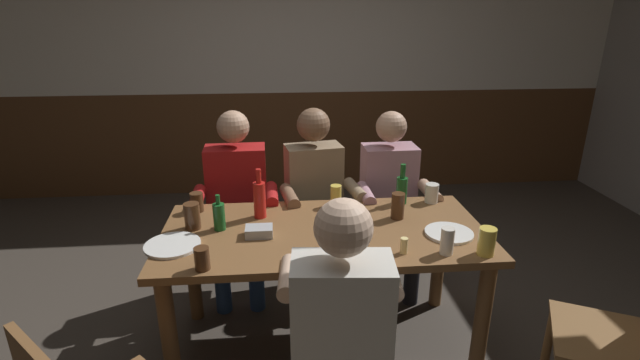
% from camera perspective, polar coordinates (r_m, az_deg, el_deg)
% --- Properties ---
extents(ground_plane, '(7.67, 7.67, 0.00)m').
position_cam_1_polar(ground_plane, '(2.92, 0.33, -18.81)').
color(ground_plane, '#423A33').
extents(back_wall_upper, '(6.39, 0.12, 1.55)m').
position_cam_1_polar(back_wall_upper, '(4.79, -2.68, 20.03)').
color(back_wall_upper, silver).
extents(back_wall_wainscot, '(6.39, 0.12, 1.06)m').
position_cam_1_polar(back_wall_wainscot, '(4.97, -2.44, 4.81)').
color(back_wall_wainscot, brown).
rests_on(back_wall_wainscot, ground_plane).
extents(dining_table, '(1.71, 0.82, 0.74)m').
position_cam_1_polar(dining_table, '(2.53, 0.48, -8.38)').
color(dining_table, brown).
rests_on(dining_table, ground_plane).
extents(person_0, '(0.54, 0.50, 1.25)m').
position_cam_1_polar(person_0, '(3.09, -10.20, -2.13)').
color(person_0, '#AD1919').
rests_on(person_0, ground_plane).
extents(person_1, '(0.55, 0.55, 1.25)m').
position_cam_1_polar(person_1, '(3.08, -0.44, -1.80)').
color(person_1, '#997F60').
rests_on(person_1, ground_plane).
extents(person_2, '(0.50, 0.52, 1.22)m').
position_cam_1_polar(person_2, '(3.16, 8.69, -1.80)').
color(person_2, '#B78493').
rests_on(person_2, ground_plane).
extents(person_3, '(0.55, 0.54, 1.21)m').
position_cam_1_polar(person_3, '(1.97, 2.56, -16.22)').
color(person_3, silver).
rests_on(person_3, ground_plane).
extents(chair_empty_near_left, '(0.59, 0.59, 0.88)m').
position_cam_1_polar(chair_empty_near_left, '(2.55, 33.68, -15.93)').
color(chair_empty_near_left, brown).
rests_on(chair_empty_near_left, ground_plane).
extents(table_candle, '(0.04, 0.04, 0.08)m').
position_cam_1_polar(table_candle, '(2.27, 10.31, -7.97)').
color(table_candle, '#F9E08C').
rests_on(table_candle, dining_table).
extents(condiment_caddy, '(0.14, 0.10, 0.05)m').
position_cam_1_polar(condiment_caddy, '(2.42, -7.52, -6.30)').
color(condiment_caddy, '#B2B7BC').
rests_on(condiment_caddy, dining_table).
extents(plate_0, '(0.25, 0.25, 0.01)m').
position_cam_1_polar(plate_0, '(2.51, 15.60, -6.32)').
color(plate_0, white).
rests_on(plate_0, dining_table).
extents(plate_1, '(0.27, 0.27, 0.01)m').
position_cam_1_polar(plate_1, '(2.42, -17.73, -7.65)').
color(plate_1, white).
rests_on(plate_1, dining_table).
extents(bottle_0, '(0.07, 0.07, 0.25)m').
position_cam_1_polar(bottle_0, '(2.82, 10.04, -1.05)').
color(bottle_0, '#195923').
rests_on(bottle_0, dining_table).
extents(bottle_1, '(0.06, 0.06, 0.20)m').
position_cam_1_polar(bottle_1, '(2.50, -12.33, -4.37)').
color(bottle_1, '#195923').
rests_on(bottle_1, dining_table).
extents(bottle_2, '(0.07, 0.07, 0.29)m').
position_cam_1_polar(bottle_2, '(2.60, -7.46, -2.28)').
color(bottle_2, red).
rests_on(bottle_2, dining_table).
extents(pint_glass_0, '(0.07, 0.07, 0.14)m').
position_cam_1_polar(pint_glass_0, '(2.25, 1.47, -7.01)').
color(pint_glass_0, white).
rests_on(pint_glass_0, dining_table).
extents(pint_glass_1, '(0.07, 0.07, 0.13)m').
position_cam_1_polar(pint_glass_1, '(2.75, 1.97, -1.93)').
color(pint_glass_1, '#E5C64C').
rests_on(pint_glass_1, dining_table).
extents(pint_glass_2, '(0.06, 0.06, 0.13)m').
position_cam_1_polar(pint_glass_2, '(2.30, 15.40, -7.25)').
color(pint_glass_2, white).
rests_on(pint_glass_2, dining_table).
extents(pint_glass_3, '(0.07, 0.07, 0.15)m').
position_cam_1_polar(pint_glass_3, '(2.62, 9.57, -3.16)').
color(pint_glass_3, '#4C2D19').
rests_on(pint_glass_3, dining_table).
extents(pint_glass_4, '(0.08, 0.08, 0.12)m').
position_cam_1_polar(pint_glass_4, '(2.88, 13.60, -1.59)').
color(pint_glass_4, white).
rests_on(pint_glass_4, dining_table).
extents(pint_glass_5, '(0.07, 0.07, 0.11)m').
position_cam_1_polar(pint_glass_5, '(2.16, -14.34, -9.36)').
color(pint_glass_5, '#4C2D19').
rests_on(pint_glass_5, dining_table).
extents(pint_glass_6, '(0.08, 0.08, 0.14)m').
position_cam_1_polar(pint_glass_6, '(2.55, -15.47, -4.31)').
color(pint_glass_6, '#4C2D19').
rests_on(pint_glass_6, dining_table).
extents(pint_glass_7, '(0.07, 0.07, 0.11)m').
position_cam_1_polar(pint_glass_7, '(2.77, -14.94, -2.65)').
color(pint_glass_7, '#4C2D19').
rests_on(pint_glass_7, dining_table).
extents(pint_glass_8, '(0.08, 0.08, 0.14)m').
position_cam_1_polar(pint_glass_8, '(2.35, 19.86, -7.14)').
color(pint_glass_8, '#E5C64C').
rests_on(pint_glass_8, dining_table).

